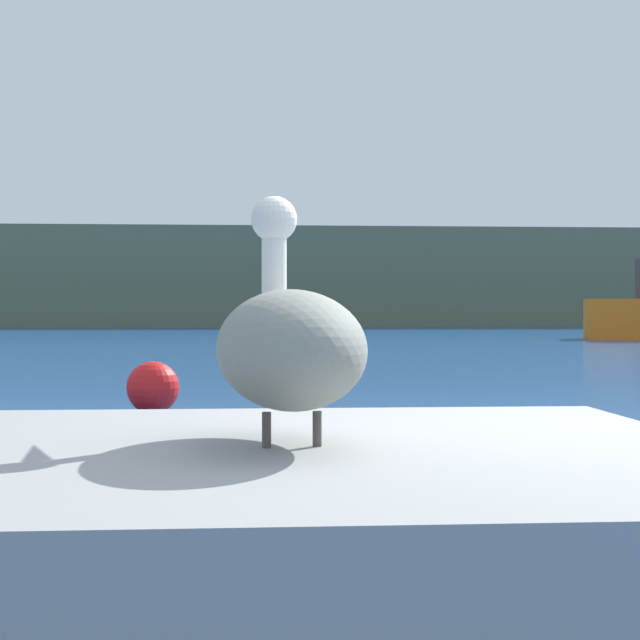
{
  "coord_description": "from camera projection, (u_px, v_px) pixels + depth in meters",
  "views": [
    {
      "loc": [
        -1.42,
        -3.98,
        1.07
      ],
      "look_at": [
        0.6,
        23.0,
        0.8
      ],
      "focal_mm": 57.36,
      "sensor_mm": 36.0,
      "label": 1
    }
  ],
  "objects": [
    {
      "name": "pier_dock",
      "position": [
        290.0,
        540.0,
        3.36
      ],
      "size": [
        2.87,
        2.53,
        0.63
      ],
      "primitive_type": "cube",
      "color": "#989898",
      "rests_on": "ground"
    },
    {
      "name": "ground_plane",
      "position": [
        600.0,
        578.0,
        4.09
      ],
      "size": [
        260.0,
        260.0,
        0.0
      ],
      "primitive_type": "plane",
      "color": "#194C93"
    },
    {
      "name": "hillside_backdrop",
      "position": [
        265.0,
        280.0,
        68.65
      ],
      "size": [
        140.0,
        16.29,
        6.1
      ],
      "primitive_type": "cube",
      "color": "#5B664C",
      "rests_on": "ground"
    },
    {
      "name": "mooring_buoy",
      "position": [
        153.0,
        388.0,
        10.52
      ],
      "size": [
        0.54,
        0.54,
        0.54
      ],
      "primitive_type": "sphere",
      "color": "red",
      "rests_on": "ground"
    },
    {
      "name": "pelican",
      "position": [
        289.0,
        344.0,
        3.37
      ],
      "size": [
        0.59,
        1.33,
        0.86
      ],
      "rotation": [
        0.0,
        0.0,
        1.69
      ],
      "color": "gray",
      "rests_on": "pier_dock"
    }
  ]
}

